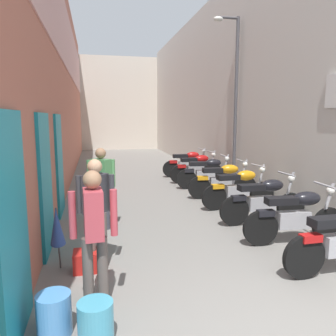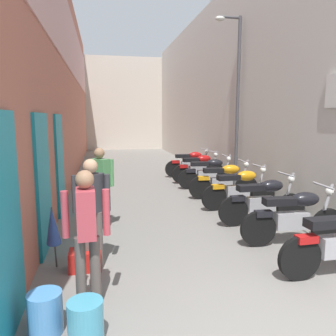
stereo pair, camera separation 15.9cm
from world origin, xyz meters
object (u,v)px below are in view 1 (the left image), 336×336
at_px(motorcycle_fourth, 239,188).
at_px(pedestrian_mid_alley, 96,206).
at_px(motorcycle_sixth, 207,172).
at_px(pedestrian_by_doorway, 94,229).
at_px(motorcycle_eighth, 188,163).
at_px(water_jug_beside_first, 96,323).
at_px(street_lamp, 233,92).
at_px(motorcycle_second, 296,215).
at_px(motorcycle_fifth, 223,180).
at_px(motorcycle_seventh, 197,167).
at_px(umbrella_leaning, 57,227).
at_px(pedestrian_further_down, 101,182).
at_px(water_jug_near_door, 54,314).
at_px(plastic_crate, 90,260).
at_px(motorcycle_third, 264,199).

xyz_separation_m(motorcycle_fourth, pedestrian_mid_alley, (-3.30, -2.52, 0.42)).
height_order(motorcycle_sixth, pedestrian_by_doorway, pedestrian_by_doorway).
height_order(motorcycle_sixth, motorcycle_eighth, same).
xyz_separation_m(water_jug_beside_first, street_lamp, (4.04, 6.28, 2.66)).
bearing_deg(motorcycle_second, motorcycle_fourth, 90.00).
bearing_deg(motorcycle_fifth, motorcycle_seventh, 90.00).
distance_m(motorcycle_fifth, umbrella_leaning, 5.26).
height_order(motorcycle_sixth, pedestrian_further_down, pedestrian_further_down).
distance_m(motorcycle_sixth, motorcycle_eighth, 2.11).
xyz_separation_m(motorcycle_second, umbrella_leaning, (-3.82, -0.31, 0.18)).
bearing_deg(pedestrian_further_down, motorcycle_seventh, 52.36).
xyz_separation_m(motorcycle_seventh, pedestrian_by_doorway, (-3.33, -6.81, 0.42)).
xyz_separation_m(pedestrian_by_doorway, pedestrian_mid_alley, (0.03, 0.99, 0.00)).
bearing_deg(motorcycle_fourth, water_jug_near_door, -133.69).
relative_size(pedestrian_further_down, street_lamp, 0.32).
relative_size(motorcycle_fourth, pedestrian_further_down, 1.18).
bearing_deg(umbrella_leaning, motorcycle_fourth, 34.09).
height_order(plastic_crate, street_lamp, street_lamp).
distance_m(motorcycle_eighth, street_lamp, 3.34).
distance_m(motorcycle_third, umbrella_leaning, 4.08).
xyz_separation_m(motorcycle_third, plastic_crate, (-3.41, -1.38, -0.36)).
height_order(motorcycle_second, street_lamp, street_lamp).
distance_m(motorcycle_eighth, pedestrian_mid_alley, 7.66).
bearing_deg(motorcycle_fifth, street_lamp, 57.72).
bearing_deg(motorcycle_eighth, umbrella_leaning, -118.76).
height_order(motorcycle_fifth, pedestrian_by_doorway, pedestrian_by_doorway).
xyz_separation_m(motorcycle_fourth, street_lamp, (0.70, 2.13, 2.37)).
relative_size(motorcycle_fourth, motorcycle_seventh, 1.00).
relative_size(water_jug_near_door, umbrella_leaning, 0.43).
xyz_separation_m(motorcycle_third, pedestrian_mid_alley, (-3.30, -1.36, 0.42)).
distance_m(motorcycle_fourth, water_jug_near_door, 5.42).
xyz_separation_m(plastic_crate, street_lamp, (4.12, 4.68, 2.73)).
relative_size(motorcycle_third, water_jug_beside_first, 4.41).
relative_size(motorcycle_eighth, umbrella_leaning, 1.92).
relative_size(water_jug_beside_first, plastic_crate, 0.95).
xyz_separation_m(motorcycle_second, water_jug_near_door, (-3.74, -1.63, -0.29)).
xyz_separation_m(motorcycle_fifth, water_jug_near_door, (-3.74, -4.93, -0.29)).
height_order(water_jug_near_door, plastic_crate, water_jug_near_door).
height_order(motorcycle_second, umbrella_leaning, motorcycle_second).
bearing_deg(motorcycle_sixth, pedestrian_by_doorway, -119.96).
distance_m(motorcycle_third, plastic_crate, 3.70).
xyz_separation_m(motorcycle_fourth, motorcycle_fifth, (-0.00, 1.02, 0.00)).
bearing_deg(plastic_crate, motorcycle_fifth, 46.27).
xyz_separation_m(motorcycle_third, street_lamp, (0.70, 3.30, 2.37)).
height_order(motorcycle_seventh, pedestrian_mid_alley, pedestrian_mid_alley).
relative_size(motorcycle_fourth, street_lamp, 0.37).
relative_size(motorcycle_second, motorcycle_fourth, 1.00).
bearing_deg(pedestrian_mid_alley, motorcycle_fourth, 37.40).
relative_size(water_jug_near_door, street_lamp, 0.08).
height_order(motorcycle_fifth, pedestrian_mid_alley, pedestrian_mid_alley).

